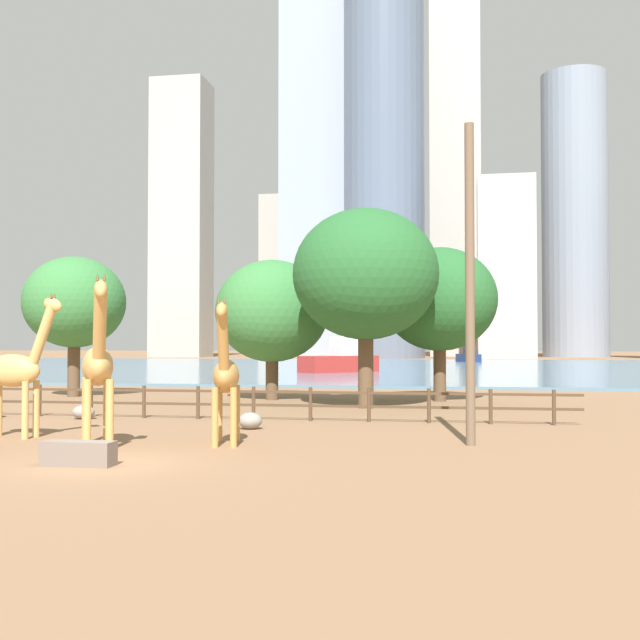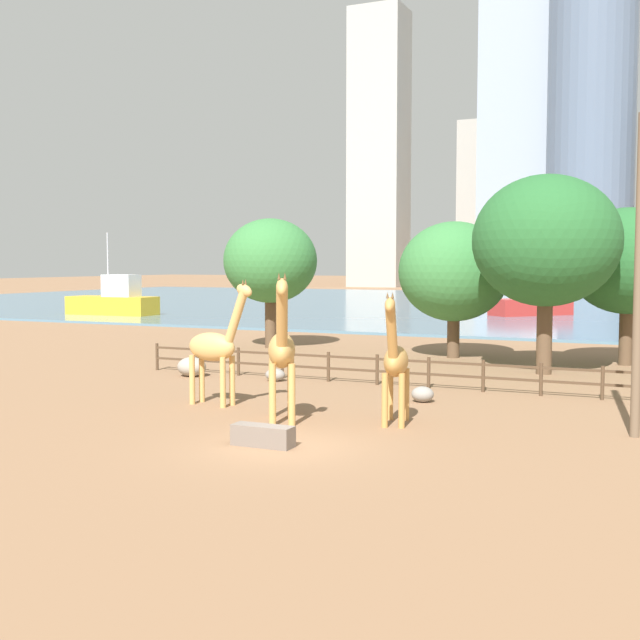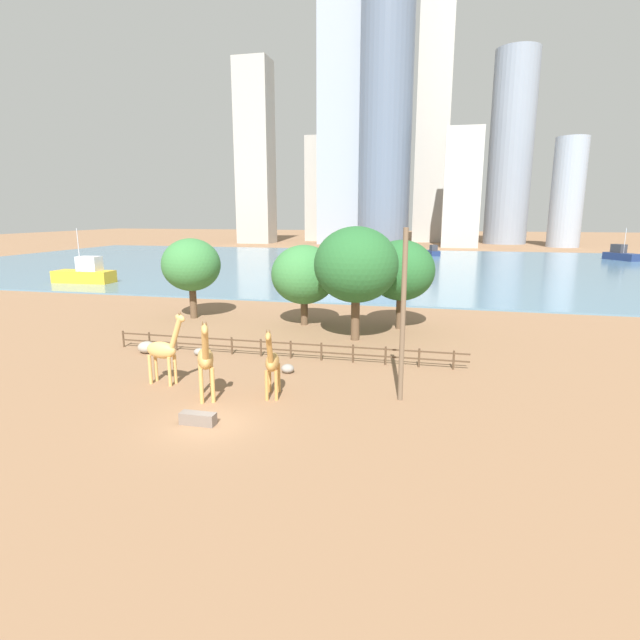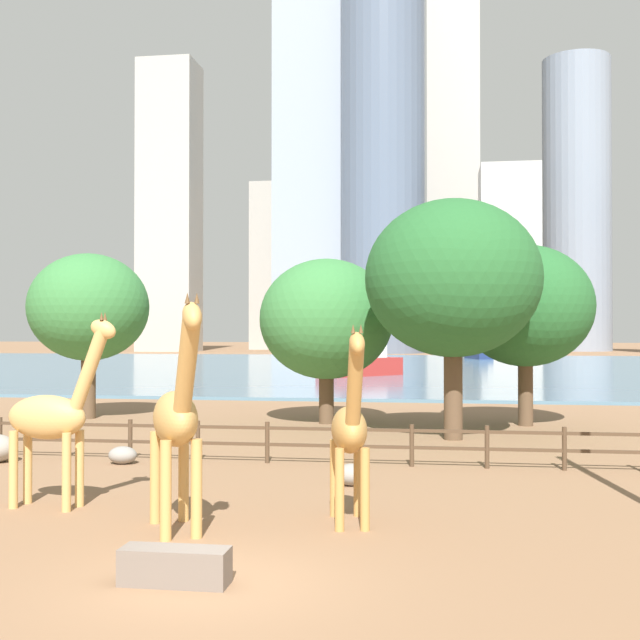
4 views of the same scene
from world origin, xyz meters
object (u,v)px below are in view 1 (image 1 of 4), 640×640
at_px(tree_left_small, 272,311).
at_px(boat_sailboat, 340,360).
at_px(giraffe_tall, 226,376).
at_px(tree_center_broad, 74,303).
at_px(boulder_near_fence, 250,421).
at_px(tree_right_tall, 366,275).
at_px(boat_ferry, 469,356).
at_px(utility_pole, 470,283).
at_px(giraffe_young, 98,366).
at_px(tree_left_large, 439,300).
at_px(giraffe_companion, 16,370).
at_px(boulder_small, 83,412).
at_px(feeding_trough, 78,453).

xyz_separation_m(tree_left_small, boat_sailboat, (-1.78, 35.22, -3.32)).
bearing_deg(tree_left_small, giraffe_tall, -80.42).
bearing_deg(tree_center_broad, boulder_near_fence, -45.80).
xyz_separation_m(giraffe_tall, boulder_near_fence, (-0.45, 4.40, -1.75)).
bearing_deg(tree_right_tall, giraffe_tall, -99.79).
relative_size(boulder_near_fence, boat_ferry, 0.14).
relative_size(utility_pole, boat_ferry, 1.55).
bearing_deg(boat_sailboat, tree_left_small, 45.52).
bearing_deg(boat_ferry, tree_center_broad, 145.96).
distance_m(giraffe_young, tree_center_broad, 23.29).
height_order(tree_left_large, tree_left_small, tree_left_large).
relative_size(giraffe_young, boat_ferry, 0.79).
bearing_deg(tree_left_small, boat_sailboat, 92.90).
relative_size(giraffe_companion, boulder_small, 5.13).
bearing_deg(tree_right_tall, boulder_small, -145.08).
bearing_deg(boulder_near_fence, tree_right_tall, 73.43).
distance_m(tree_left_large, tree_right_tall, 6.05).
bearing_deg(boulder_small, utility_pole, -20.35).
xyz_separation_m(giraffe_companion, tree_center_broad, (-7.55, 18.39, 3.13)).
bearing_deg(giraffe_companion, giraffe_tall, 0.64).
xyz_separation_m(giraffe_tall, tree_right_tall, (2.43, 14.06, 4.14)).
bearing_deg(giraffe_young, tree_right_tall, 131.08).
distance_m(tree_center_broad, tree_left_small, 11.56).
bearing_deg(giraffe_companion, boulder_near_fence, 35.11).
bearing_deg(feeding_trough, tree_right_tall, 75.36).
bearing_deg(tree_left_large, boat_ferry, 88.71).
bearing_deg(tree_left_large, tree_center_broad, -179.82).
xyz_separation_m(boulder_near_fence, boat_sailboat, (-4.48, 49.45, 1.09)).
height_order(boulder_small, feeding_trough, feeding_trough).
xyz_separation_m(giraffe_companion, giraffe_young, (3.66, -1.81, 0.19)).
height_order(giraffe_tall, giraffe_young, giraffe_young).
bearing_deg(tree_center_broad, giraffe_young, -60.98).
bearing_deg(giraffe_tall, boulder_near_fence, 173.71).
height_order(utility_pole, tree_center_broad, utility_pole).
bearing_deg(boat_sailboat, giraffe_tall, 47.85).
relative_size(giraffe_young, tree_center_broad, 0.62).
relative_size(utility_pole, boat_sailboat, 1.24).
relative_size(tree_center_broad, boat_ferry, 1.28).
xyz_separation_m(giraffe_tall, tree_center_broad, (-14.68, 19.04, 3.24)).
bearing_deg(tree_left_small, giraffe_young, -90.96).
bearing_deg(boat_ferry, tree_right_tall, 158.07).
relative_size(boulder_near_fence, boulder_small, 0.93).
distance_m(giraffe_tall, tree_left_small, 19.08).
bearing_deg(tree_center_broad, utility_pole, -39.23).
relative_size(boulder_small, boat_ferry, 0.15).
bearing_deg(boat_ferry, boulder_small, 151.97).
xyz_separation_m(giraffe_tall, tree_left_large, (5.66, 19.10, 3.22)).
bearing_deg(tree_left_large, giraffe_tall, -106.50).
height_order(boulder_near_fence, feeding_trough, feeding_trough).
height_order(utility_pole, boulder_near_fence, utility_pole).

